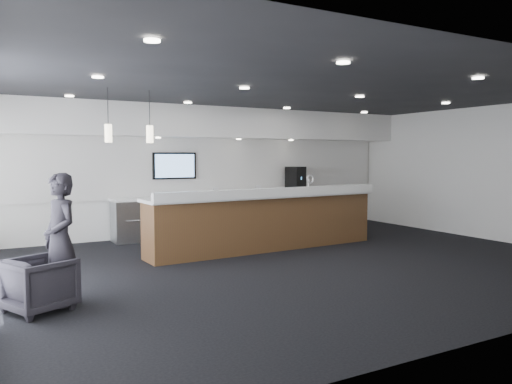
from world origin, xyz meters
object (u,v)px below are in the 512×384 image
coffee_machine (296,179)px  armchair (39,284)px  service_counter (266,221)px  lounge_guest (60,239)px

coffee_machine → armchair: (-6.60, -4.39, -0.94)m
service_counter → armchair: 4.92m
service_counter → lounge_guest: (-4.14, -2.00, 0.26)m
coffee_machine → lounge_guest: bearing=-160.4°
lounge_guest → service_counter: bearing=99.6°
service_counter → coffee_machine: size_ratio=7.74×
armchair → lounge_guest: 0.60m
armchair → coffee_machine: bearing=-81.4°
service_counter → lounge_guest: 4.61m
service_counter → armchair: size_ratio=6.98×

